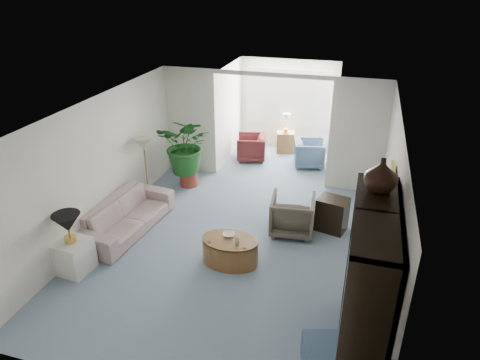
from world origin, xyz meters
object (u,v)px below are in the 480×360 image
(coffee_cup, at_px, (237,242))
(cabinet_urn, at_px, (381,175))
(framed_picture, at_px, (392,184))
(table_lamp, at_px, (67,223))
(coffee_table, at_px, (230,251))
(coffee_bowl, at_px, (229,235))
(sunroom_table, at_px, (285,142))
(wingback_chair, at_px, (292,215))
(entertainment_cabinet, at_px, (366,289))
(side_table_dark, at_px, (332,214))
(sofa, at_px, (127,215))
(floor_lamp, at_px, (143,144))
(sunroom_chair_blue, at_px, (309,153))
(ottoman, at_px, (325,357))
(plant_pot, at_px, (189,179))
(end_table, at_px, (74,256))

(coffee_cup, relative_size, cabinet_urn, 0.24)
(framed_picture, distance_m, coffee_cup, 2.54)
(table_lamp, bearing_deg, coffee_table, 21.29)
(coffee_table, xyz_separation_m, coffee_bowl, (-0.05, 0.10, 0.25))
(sunroom_table, bearing_deg, framed_picture, -63.79)
(wingback_chair, xyz_separation_m, entertainment_cabinet, (1.31, -2.64, 0.69))
(coffee_bowl, height_order, wingback_chair, wingback_chair)
(wingback_chair, relative_size, side_table_dark, 1.25)
(sofa, bearing_deg, entertainment_cabinet, -107.55)
(framed_picture, relative_size, sunroom_table, 0.90)
(sofa, distance_m, coffee_table, 2.20)
(sofa, xyz_separation_m, wingback_chair, (2.98, 0.80, 0.06))
(coffee_table, xyz_separation_m, cabinet_urn, (2.14, -0.91, 2.09))
(coffee_table, height_order, wingback_chair, wingback_chair)
(floor_lamp, xyz_separation_m, sunroom_table, (2.31, 3.45, -0.97))
(side_table_dark, xyz_separation_m, cabinet_urn, (0.61, -2.44, 1.99))
(cabinet_urn, bearing_deg, coffee_cup, 157.75)
(sunroom_table, bearing_deg, sunroom_chair_blue, -45.00)
(sofa, distance_m, coffee_bowl, 2.14)
(entertainment_cabinet, bearing_deg, sofa, 156.76)
(sofa, bearing_deg, table_lamp, 177.27)
(wingback_chair, bearing_deg, ottoman, 101.72)
(coffee_cup, bearing_deg, plant_pot, 126.24)
(coffee_table, bearing_deg, ottoman, -45.14)
(cabinet_urn, xyz_separation_m, sunroom_chair_blue, (-1.44, 5.29, -1.98))
(coffee_table, bearing_deg, cabinet_urn, -23.13)
(coffee_table, relative_size, ottoman, 1.87)
(floor_lamp, xyz_separation_m, sunroom_chair_blue, (3.06, 2.70, -0.92))
(floor_lamp, relative_size, entertainment_cabinet, 0.17)
(coffee_bowl, xyz_separation_m, sunroom_chair_blue, (0.75, 4.28, -0.14))
(framed_picture, xyz_separation_m, wingback_chair, (-1.54, 1.02, -1.33))
(table_lamp, bearing_deg, coffee_bowl, 23.82)
(end_table, bearing_deg, sofa, 81.57)
(sofa, height_order, sunroom_chair_blue, sunroom_chair_blue)
(cabinet_urn, bearing_deg, coffee_table, 156.87)
(side_table_dark, height_order, ottoman, side_table_dark)
(coffee_cup, height_order, plant_pot, coffee_cup)
(end_table, relative_size, cabinet_urn, 1.37)
(coffee_bowl, xyz_separation_m, cabinet_urn, (2.19, -1.01, 1.84))
(plant_pot, height_order, sunroom_chair_blue, sunroom_chair_blue)
(floor_lamp, relative_size, coffee_cup, 3.76)
(floor_lamp, relative_size, ottoman, 0.71)
(coffee_table, height_order, entertainment_cabinet, entertainment_cabinet)
(table_lamp, bearing_deg, cabinet_urn, 0.07)
(framed_picture, xyz_separation_m, sofa, (-4.52, 0.22, -1.39))
(coffee_table, height_order, coffee_cup, coffee_cup)
(entertainment_cabinet, bearing_deg, framed_picture, 81.95)
(end_table, relative_size, floor_lamp, 1.54)
(wingback_chair, relative_size, sunroom_chair_blue, 1.10)
(side_table_dark, relative_size, sunroom_chair_blue, 0.88)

